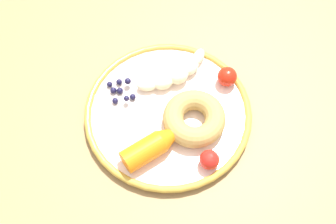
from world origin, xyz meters
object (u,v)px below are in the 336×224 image
tomato_near (209,160)px  tomato_mid (227,77)px  donut (194,118)px  carrot_orange (155,145)px  plate (168,113)px  dining_table (154,118)px  blueberry_pile (120,91)px  banana (176,74)px

tomato_near → tomato_mid: bearing=-10.4°
tomato_mid → donut: bearing=147.3°
carrot_orange → plate: bearing=-13.2°
tomato_near → tomato_mid: size_ratio=0.93×
dining_table → plate: (-0.03, -0.03, 0.09)m
tomato_near → dining_table: bearing=38.5°
dining_table → tomato_mid: 0.17m
blueberry_pile → donut: bearing=-111.9°
dining_table → tomato_near: size_ratio=31.55×
tomato_near → tomato_mid: (0.16, -0.03, 0.00)m
carrot_orange → blueberry_pile: 0.13m
donut → tomato_near: donut is taller
blueberry_pile → tomato_near: bearing=-128.5°
plate → carrot_orange: carrot_orange is taller
tomato_near → tomato_mid: tomato_mid is taller
carrot_orange → blueberry_pile: carrot_orange is taller
tomato_near → banana: bearing=20.5°
banana → blueberry_pile: bearing=110.9°
plate → tomato_mid: bearing=-56.1°
donut → tomato_mid: 0.10m
carrot_orange → blueberry_pile: (0.11, 0.07, -0.01)m
dining_table → donut: bearing=-125.9°
donut → carrot_orange: bearing=130.5°
dining_table → blueberry_pile: blueberry_pile is taller
blueberry_pile → carrot_orange: bearing=-146.8°
plate → banana: banana is taller
blueberry_pile → plate: bearing=-111.5°
dining_table → blueberry_pile: 0.11m
banana → blueberry_pile: 0.10m
dining_table → blueberry_pile: size_ratio=18.93×
banana → blueberry_pile: banana is taller
tomato_near → donut: bearing=20.0°
tomato_mid → tomato_near: bearing=169.6°
tomato_near → plate: bearing=38.1°
plate → donut: size_ratio=2.74×
banana → tomato_near: bearing=-159.5°
donut → blueberry_pile: bearing=68.1°
banana → carrot_orange: bearing=169.0°
dining_table → tomato_mid: tomato_mid is taller
donut → tomato_near: size_ratio=3.25×
plate → blueberry_pile: (0.03, 0.09, 0.01)m
plate → blueberry_pile: blueberry_pile is taller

